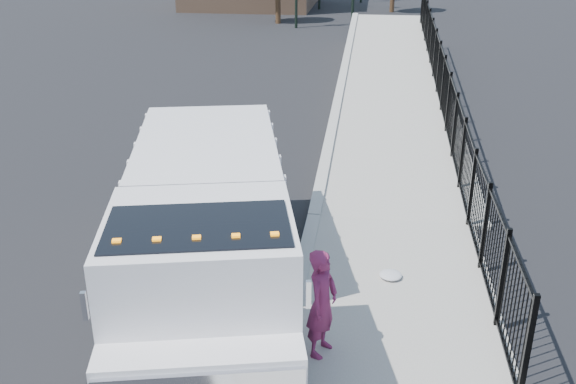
# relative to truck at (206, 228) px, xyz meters

# --- Properties ---
(ground) EXTENTS (120.00, 120.00, 0.00)m
(ground) POSITION_rel_truck_xyz_m (1.53, -0.04, -1.62)
(ground) COLOR black
(ground) RESTS_ON ground
(curb) EXTENTS (0.30, 12.00, 0.16)m
(curb) POSITION_rel_truck_xyz_m (1.53, -2.04, -1.54)
(curb) COLOR #ADAAA3
(curb) RESTS_ON ground
(ramp) EXTENTS (3.95, 24.06, 3.19)m
(ramp) POSITION_rel_truck_xyz_m (3.65, 15.96, -1.62)
(ramp) COLOR #9E998E
(ramp) RESTS_ON ground
(iron_fence) EXTENTS (0.10, 28.00, 1.80)m
(iron_fence) POSITION_rel_truck_xyz_m (5.08, 11.96, -0.72)
(iron_fence) COLOR black
(iron_fence) RESTS_ON ground
(truck) EXTENTS (4.51, 8.80, 2.88)m
(truck) POSITION_rel_truck_xyz_m (0.00, 0.00, 0.00)
(truck) COLOR black
(truck) RESTS_ON ground
(worker) EXTENTS (0.64, 0.78, 1.84)m
(worker) POSITION_rel_truck_xyz_m (2.14, -1.19, -0.58)
(worker) COLOR #7B224A
(worker) RESTS_ON sidewalk
(debris) EXTENTS (0.45, 0.45, 0.11)m
(debris) POSITION_rel_truck_xyz_m (3.29, 1.31, -1.44)
(debris) COLOR silver
(debris) RESTS_ON sidewalk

